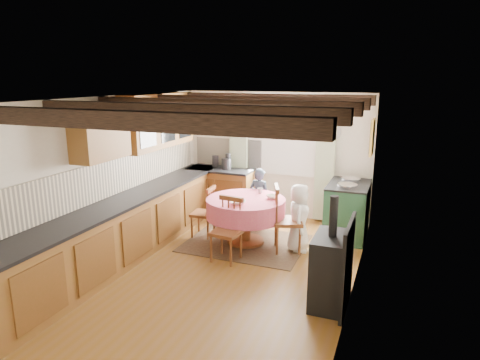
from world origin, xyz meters
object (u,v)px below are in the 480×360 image
at_px(chair_left, 203,212).
at_px(chair_right, 288,219).
at_px(cast_iron_stove, 332,252).
at_px(child_far, 260,199).
at_px(aga_range, 347,210).
at_px(chair_near, 226,230).
at_px(cup, 260,191).
at_px(child_right, 299,218).
at_px(dining_table, 246,221).

xyz_separation_m(chair_left, chair_right, (1.51, -0.09, 0.09)).
bearing_deg(cast_iron_stove, child_far, 126.71).
bearing_deg(aga_range, chair_right, -128.68).
bearing_deg(chair_right, aga_range, -58.55).
height_order(chair_near, aga_range, chair_near).
relative_size(chair_right, cup, 11.28).
xyz_separation_m(chair_left, cup, (0.91, 0.35, 0.37)).
relative_size(chair_near, child_far, 0.86).
distance_m(chair_left, cast_iron_stove, 2.82).
bearing_deg(cup, aga_range, 21.46).
bearing_deg(cup, chair_right, -35.73).
xyz_separation_m(chair_right, aga_range, (0.78, 0.98, -0.05)).
bearing_deg(cast_iron_stove, chair_right, 122.89).
bearing_deg(child_far, chair_near, 100.17).
xyz_separation_m(aga_range, child_right, (-0.63, -0.89, 0.06)).
bearing_deg(aga_range, chair_near, -132.74).
height_order(dining_table, chair_right, chair_right).
distance_m(chair_near, cup, 1.17).
distance_m(aga_range, cast_iron_stove, 2.37).
height_order(chair_right, cast_iron_stove, cast_iron_stove).
height_order(chair_left, cup, chair_left).
relative_size(chair_right, child_right, 0.98).
relative_size(chair_left, cup, 9.44).
bearing_deg(aga_range, cup, -158.54).
height_order(child_far, cup, child_far).
bearing_deg(cup, dining_table, -105.48).
xyz_separation_m(chair_near, child_far, (0.01, 1.49, 0.08)).
bearing_deg(child_far, cast_iron_stove, 137.46).
relative_size(chair_right, child_far, 0.95).
distance_m(chair_near, chair_right, 1.02).
bearing_deg(chair_near, chair_right, 48.64).
bearing_deg(child_right, aga_range, -46.73).
height_order(chair_near, cast_iron_stove, cast_iron_stove).
height_order(child_far, child_right, child_far).
bearing_deg(chair_right, chair_left, 66.83).
bearing_deg(child_right, chair_right, 108.34).
relative_size(chair_near, cup, 10.21).
bearing_deg(chair_left, cup, 106.26).
bearing_deg(aga_range, child_right, -125.31).
bearing_deg(dining_table, cup, 74.52).
relative_size(cast_iron_stove, cup, 14.46).
distance_m(chair_right, cup, 0.79).
height_order(chair_left, child_far, child_far).
relative_size(dining_table, cup, 13.60).
xyz_separation_m(dining_table, chair_near, (-0.04, -0.72, 0.09)).
xyz_separation_m(chair_right, child_right, (0.15, 0.09, 0.01)).
distance_m(dining_table, cup, 0.59).
xyz_separation_m(chair_near, child_right, (0.90, 0.77, 0.06)).
bearing_deg(child_right, cast_iron_stove, -164.60).
bearing_deg(chair_left, chair_near, 39.99).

